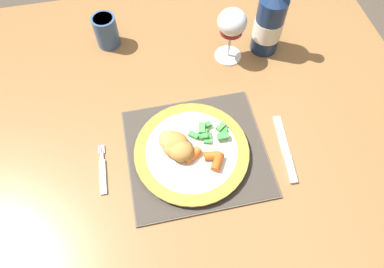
% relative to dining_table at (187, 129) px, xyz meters
% --- Properties ---
extents(ground_plane, '(6.00, 6.00, 0.00)m').
position_rel_dining_table_xyz_m(ground_plane, '(0.00, 0.00, -0.65)').
color(ground_plane, '#4C4238').
extents(dining_table, '(1.22, 1.00, 0.74)m').
position_rel_dining_table_xyz_m(dining_table, '(0.00, 0.00, 0.00)').
color(dining_table, olive).
rests_on(dining_table, ground).
extents(placemat, '(0.32, 0.30, 0.01)m').
position_rel_dining_table_xyz_m(placemat, '(-0.00, -0.12, 0.09)').
color(placemat, brown).
rests_on(placemat, dining_table).
extents(dinner_plate, '(0.27, 0.27, 0.02)m').
position_rel_dining_table_xyz_m(dinner_plate, '(-0.01, -0.12, 0.10)').
color(dinner_plate, silver).
rests_on(dinner_plate, placemat).
extents(breaded_croquettes, '(0.09, 0.10, 0.04)m').
position_rel_dining_table_xyz_m(breaded_croquettes, '(-0.05, -0.11, 0.13)').
color(breaded_croquettes, tan).
rests_on(breaded_croquettes, dinner_plate).
extents(green_beans_pile, '(0.10, 0.06, 0.02)m').
position_rel_dining_table_xyz_m(green_beans_pile, '(0.03, -0.09, 0.12)').
color(green_beans_pile, '#338438').
rests_on(green_beans_pile, dinner_plate).
extents(glazed_carrots, '(0.09, 0.07, 0.02)m').
position_rel_dining_table_xyz_m(glazed_carrots, '(0.02, -0.15, 0.12)').
color(glazed_carrots, '#CC5119').
rests_on(glazed_carrots, dinner_plate).
extents(fork, '(0.02, 0.13, 0.01)m').
position_rel_dining_table_xyz_m(fork, '(-0.22, -0.13, 0.09)').
color(fork, silver).
rests_on(fork, dining_table).
extents(table_knife, '(0.04, 0.18, 0.01)m').
position_rel_dining_table_xyz_m(table_knife, '(0.21, -0.17, 0.09)').
color(table_knife, silver).
rests_on(table_knife, dining_table).
extents(wine_glass, '(0.08, 0.08, 0.16)m').
position_rel_dining_table_xyz_m(wine_glass, '(0.15, 0.16, 0.20)').
color(wine_glass, silver).
rests_on(wine_glass, dining_table).
extents(bottle, '(0.08, 0.08, 0.27)m').
position_rel_dining_table_xyz_m(bottle, '(0.26, 0.17, 0.19)').
color(bottle, navy).
rests_on(bottle, dining_table).
extents(drinking_cup, '(0.06, 0.06, 0.09)m').
position_rel_dining_table_xyz_m(drinking_cup, '(-0.17, 0.28, 0.14)').
color(drinking_cup, '#385684').
rests_on(drinking_cup, dining_table).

